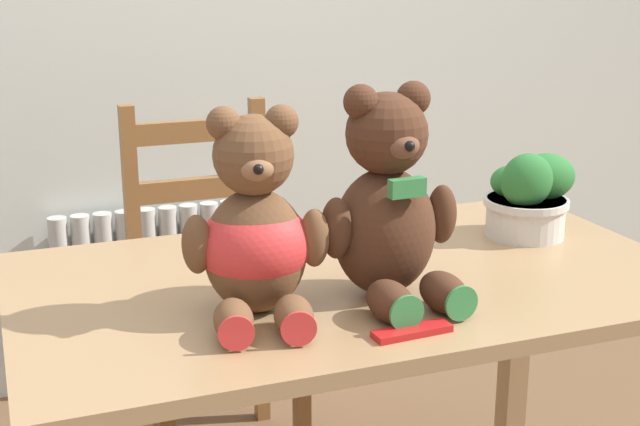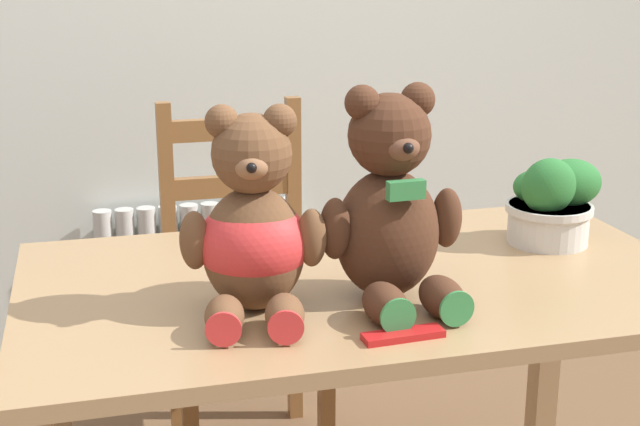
% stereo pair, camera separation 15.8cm
% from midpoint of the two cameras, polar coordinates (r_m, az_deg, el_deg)
% --- Properties ---
extents(radiator, '(0.69, 0.10, 0.60)m').
position_cam_midpoint_polar(radiator, '(3.03, -11.59, -5.78)').
color(radiator, beige).
rests_on(radiator, ground_plane).
extents(dining_table, '(1.33, 0.78, 0.78)m').
position_cam_midpoint_polar(dining_table, '(1.81, -0.29, -7.42)').
color(dining_table, '#9E7A51').
rests_on(dining_table, ground_plane).
extents(wooden_chair_behind, '(0.40, 0.41, 1.00)m').
position_cam_midpoint_polar(wooden_chair_behind, '(2.50, -8.81, -5.40)').
color(wooden_chair_behind, brown).
rests_on(wooden_chair_behind, ground_plane).
extents(teddy_bear_left, '(0.26, 0.29, 0.37)m').
position_cam_midpoint_polar(teddy_bear_left, '(1.54, -7.08, -1.34)').
color(teddy_bear_left, brown).
rests_on(teddy_bear_left, dining_table).
extents(teddy_bear_right, '(0.28, 0.28, 0.39)m').
position_cam_midpoint_polar(teddy_bear_right, '(1.61, 1.63, 0.32)').
color(teddy_bear_right, '#472819').
rests_on(teddy_bear_right, dining_table).
extents(potted_plant, '(0.22, 0.19, 0.20)m').
position_cam_midpoint_polar(potted_plant, '(2.02, 11.08, 1.05)').
color(potted_plant, beige).
rests_on(potted_plant, dining_table).
extents(chocolate_bar, '(0.14, 0.05, 0.01)m').
position_cam_midpoint_polar(chocolate_bar, '(1.49, 2.89, -7.64)').
color(chocolate_bar, red).
rests_on(chocolate_bar, dining_table).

